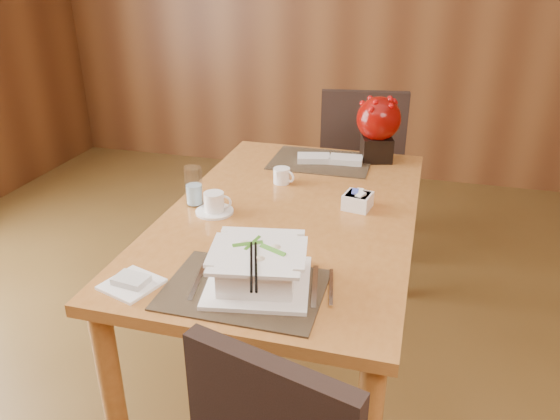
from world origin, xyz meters
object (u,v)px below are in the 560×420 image
(bread_plate, at_px, (132,284))
(soup_setting, at_px, (258,268))
(berry_decor, at_px, (378,125))
(far_chair, at_px, (360,164))
(coffee_cup, at_px, (214,204))
(water_glass, at_px, (194,186))
(sugar_caddy, at_px, (358,201))
(dining_table, at_px, (291,234))
(creamer_jug, at_px, (282,176))

(bread_plate, bearing_deg, soup_setting, 15.53)
(soup_setting, relative_size, bread_plate, 2.34)
(berry_decor, relative_size, far_chair, 0.30)
(coffee_cup, distance_m, bread_plate, 0.53)
(water_glass, xyz_separation_m, sugar_caddy, (0.60, 0.13, -0.05))
(coffee_cup, height_order, berry_decor, berry_decor)
(dining_table, relative_size, coffee_cup, 10.66)
(dining_table, height_order, coffee_cup, coffee_cup)
(berry_decor, xyz_separation_m, far_chair, (-0.12, 0.45, -0.36))
(dining_table, distance_m, water_glass, 0.41)
(berry_decor, height_order, bread_plate, berry_decor)
(water_glass, bearing_deg, creamer_jug, 48.91)
(soup_setting, xyz_separation_m, sugar_caddy, (0.20, 0.61, -0.03))
(berry_decor, relative_size, bread_plate, 2.05)
(bread_plate, bearing_deg, berry_decor, 66.01)
(dining_table, height_order, bread_plate, bread_plate)
(dining_table, relative_size, soup_setting, 4.42)
(dining_table, xyz_separation_m, coffee_cup, (-0.27, -0.09, 0.13))
(soup_setting, relative_size, sugar_caddy, 3.48)
(coffee_cup, height_order, water_glass, water_glass)
(dining_table, xyz_separation_m, sugar_caddy, (0.23, 0.09, 0.13))
(coffee_cup, bearing_deg, dining_table, 18.25)
(water_glass, bearing_deg, sugar_caddy, 12.41)
(soup_setting, distance_m, berry_decor, 1.18)
(soup_setting, bearing_deg, bread_plate, -174.64)
(coffee_cup, bearing_deg, berry_decor, 55.15)
(dining_table, distance_m, coffee_cup, 0.31)
(water_glass, height_order, bread_plate, water_glass)
(coffee_cup, bearing_deg, water_glass, 154.28)
(berry_decor, bearing_deg, creamer_jug, -131.94)
(water_glass, height_order, creamer_jug, water_glass)
(bread_plate, relative_size, far_chair, 0.15)
(bread_plate, bearing_deg, far_chair, 75.57)
(water_glass, xyz_separation_m, berry_decor, (0.61, 0.69, 0.09))
(water_glass, bearing_deg, far_chair, 66.71)
(far_chair, bearing_deg, creamer_jug, 66.04)
(dining_table, bearing_deg, soup_setting, -86.39)
(dining_table, bearing_deg, berry_decor, 69.62)
(water_glass, relative_size, far_chair, 0.15)
(creamer_jug, bearing_deg, sugar_caddy, -6.35)
(soup_setting, height_order, coffee_cup, soup_setting)
(berry_decor, xyz_separation_m, bread_plate, (-0.56, -1.26, -0.16))
(sugar_caddy, bearing_deg, coffee_cup, -160.37)
(water_glass, distance_m, sugar_caddy, 0.62)
(bread_plate, bearing_deg, dining_table, 62.43)
(soup_setting, relative_size, far_chair, 0.34)
(creamer_jug, xyz_separation_m, berry_decor, (0.35, 0.39, 0.14))
(water_glass, distance_m, creamer_jug, 0.40)
(creamer_jug, relative_size, berry_decor, 0.30)
(creamer_jug, height_order, berry_decor, berry_decor)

